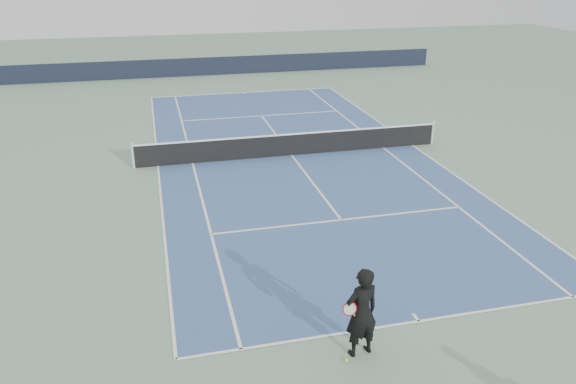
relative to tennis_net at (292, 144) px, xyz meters
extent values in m
plane|color=gray|center=(0.00, 0.00, -0.50)|extent=(80.00, 80.00, 0.00)
cube|color=#3A5689|center=(0.00, 0.00, -0.50)|extent=(10.97, 23.77, 0.01)
cylinder|color=silver|center=(-6.40, 0.00, 0.03)|extent=(0.10, 0.10, 1.07)
cylinder|color=silver|center=(6.40, 0.00, 0.03)|extent=(0.10, 0.10, 1.07)
cube|color=black|center=(0.00, 0.00, -0.04)|extent=(12.80, 0.03, 0.90)
cube|color=white|center=(0.00, 0.00, 0.43)|extent=(12.80, 0.04, 0.06)
cube|color=black|center=(0.00, 17.88, 0.10)|extent=(30.00, 0.25, 1.20)
imported|color=black|center=(-1.71, -12.58, 0.51)|extent=(0.86, 0.69, 2.04)
torus|color=#A40D12|center=(-1.99, -12.63, 0.68)|extent=(0.34, 0.18, 0.36)
cylinder|color=white|center=(-1.99, -12.63, 0.68)|extent=(0.29, 0.14, 0.32)
cylinder|color=white|center=(-1.87, -12.60, 0.42)|extent=(0.08, 0.13, 0.27)
sphere|color=yellow|center=(-2.06, -12.79, -0.47)|extent=(0.07, 0.07, 0.07)
camera|label=1|loc=(-5.46, -21.52, 7.25)|focal=35.00mm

